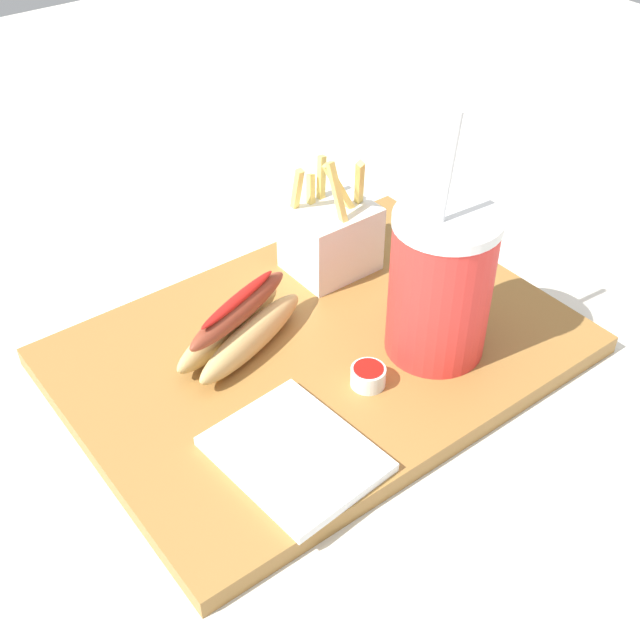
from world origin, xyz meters
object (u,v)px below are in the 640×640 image
Objects in this scene: hot_dog_1 at (240,327)px; napkin_stack at (295,454)px; soda_cup at (440,285)px; fries_basket at (330,237)px; ketchup_cup_1 at (372,373)px.

napkin_stack is at bearing 73.63° from hot_dog_1.
soda_cup reaches higher than napkin_stack.
fries_basket reaches higher than hot_dog_1.
soda_cup is at bearing -170.30° from napkin_stack.
soda_cup is 1.51× the size of hot_dog_1.
soda_cup is 0.21m from napkin_stack.
fries_basket is at bearing -90.85° from soda_cup.
ketchup_cup_1 reaches higher than napkin_stack.
hot_dog_1 is at bearing 18.94° from fries_basket.
fries_basket is at bearing -134.19° from napkin_stack.
napkin_stack is (0.04, 0.15, -0.02)m from hot_dog_1.
fries_basket is 0.90× the size of hot_dog_1.
soda_cup is 1.79× the size of napkin_stack.
hot_dog_1 reaches higher than napkin_stack.
napkin_stack is (0.20, 0.20, -0.04)m from fries_basket.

